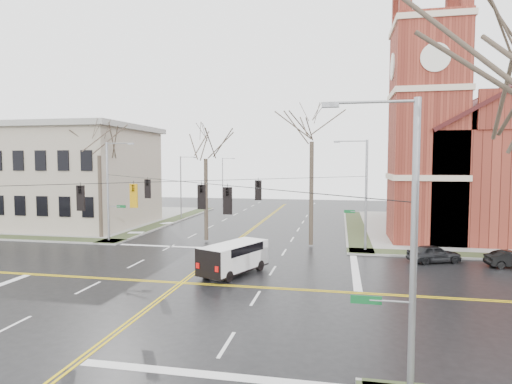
% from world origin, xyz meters
% --- Properties ---
extents(ground, '(120.00, 120.00, 0.00)m').
position_xyz_m(ground, '(0.00, 0.00, 0.00)').
color(ground, black).
rests_on(ground, ground).
extents(sidewalks, '(80.00, 80.00, 0.17)m').
position_xyz_m(sidewalks, '(0.00, 0.00, 0.08)').
color(sidewalks, gray).
rests_on(sidewalks, ground).
extents(road_markings, '(100.00, 100.00, 0.01)m').
position_xyz_m(road_markings, '(0.00, 0.00, 0.01)').
color(road_markings, gold).
rests_on(road_markings, ground).
extents(church, '(24.28, 27.48, 27.50)m').
position_xyz_m(church, '(24.76, 24.78, 8.43)').
color(church, maroon).
rests_on(church, ground).
extents(civic_building_a, '(18.00, 14.00, 11.00)m').
position_xyz_m(civic_building_a, '(-22.00, 20.00, 5.50)').
color(civic_building_a, '#A1947F').
rests_on(civic_building_a, ground).
extents(signal_pole_ne, '(2.75, 0.22, 9.00)m').
position_xyz_m(signal_pole_ne, '(11.32, 11.50, 4.95)').
color(signal_pole_ne, gray).
rests_on(signal_pole_ne, ground).
extents(signal_pole_nw, '(2.75, 0.22, 9.00)m').
position_xyz_m(signal_pole_nw, '(-11.32, 11.50, 4.95)').
color(signal_pole_nw, gray).
rests_on(signal_pole_nw, ground).
extents(signal_pole_se, '(2.75, 0.22, 9.00)m').
position_xyz_m(signal_pole_se, '(11.32, -11.50, 4.95)').
color(signal_pole_se, gray).
rests_on(signal_pole_se, ground).
extents(span_wires, '(23.02, 23.02, 0.03)m').
position_xyz_m(span_wires, '(0.00, 0.00, 6.20)').
color(span_wires, black).
rests_on(span_wires, ground).
extents(traffic_signals, '(8.21, 8.26, 1.30)m').
position_xyz_m(traffic_signals, '(-0.00, -0.67, 5.45)').
color(traffic_signals, black).
rests_on(traffic_signals, ground).
extents(streetlight_north_a, '(2.30, 0.20, 8.00)m').
position_xyz_m(streetlight_north_a, '(-10.65, 28.00, 4.47)').
color(streetlight_north_a, gray).
rests_on(streetlight_north_a, ground).
extents(streetlight_north_b, '(2.30, 0.20, 8.00)m').
position_xyz_m(streetlight_north_b, '(-10.65, 48.00, 4.47)').
color(streetlight_north_b, gray).
rests_on(streetlight_north_b, ground).
extents(cargo_van, '(3.98, 5.62, 2.00)m').
position_xyz_m(cargo_van, '(2.71, 2.86, 1.19)').
color(cargo_van, white).
rests_on(cargo_van, ground).
extents(parked_car_a, '(4.13, 2.75, 1.31)m').
position_xyz_m(parked_car_a, '(16.22, 8.65, 0.65)').
color(parked_car_a, black).
rests_on(parked_car_a, ground).
extents(tree_nw_far, '(4.00, 4.00, 11.73)m').
position_xyz_m(tree_nw_far, '(-13.14, 12.93, 8.49)').
color(tree_nw_far, '#3C3226').
rests_on(tree_nw_far, ground).
extents(tree_nw_near, '(4.00, 4.00, 11.26)m').
position_xyz_m(tree_nw_near, '(-2.68, 13.32, 8.15)').
color(tree_nw_near, '#3C3226').
rests_on(tree_nw_near, ground).
extents(tree_ne, '(4.00, 4.00, 13.43)m').
position_xyz_m(tree_ne, '(6.97, 12.92, 9.69)').
color(tree_ne, '#3C3226').
rests_on(tree_ne, ground).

